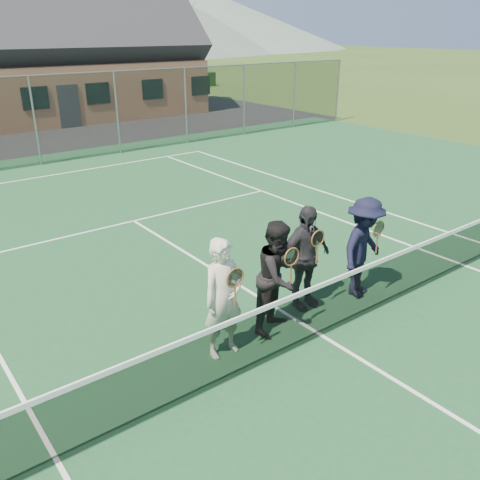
{
  "coord_description": "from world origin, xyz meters",
  "views": [
    {
      "loc": [
        -5.08,
        -4.53,
        4.43
      ],
      "look_at": [
        -0.45,
        1.5,
        1.25
      ],
      "focal_mm": 38.0,
      "sensor_mm": 36.0,
      "label": 1
    }
  ],
  "objects_px": {
    "player_a": "(224,298)",
    "player_d": "(363,248)",
    "tennis_net": "(324,307)",
    "player_c": "(305,257)",
    "player_b": "(278,276)",
    "clubhouse": "(43,38)"
  },
  "relations": [
    {
      "from": "clubhouse",
      "to": "player_d",
      "type": "distance_m",
      "value": 23.77
    },
    {
      "from": "clubhouse",
      "to": "player_b",
      "type": "relative_size",
      "value": 8.67
    },
    {
      "from": "player_a",
      "to": "player_d",
      "type": "xyz_separation_m",
      "value": [
        2.97,
        -0.02,
        -0.0
      ]
    },
    {
      "from": "player_a",
      "to": "player_d",
      "type": "bearing_deg",
      "value": -0.44
    },
    {
      "from": "tennis_net",
      "to": "clubhouse",
      "type": "relative_size",
      "value": 0.75
    },
    {
      "from": "player_c",
      "to": "clubhouse",
      "type": "bearing_deg",
      "value": 81.21
    },
    {
      "from": "tennis_net",
      "to": "player_c",
      "type": "distance_m",
      "value": 1.05
    },
    {
      "from": "player_b",
      "to": "player_c",
      "type": "distance_m",
      "value": 0.85
    },
    {
      "from": "player_a",
      "to": "player_d",
      "type": "height_order",
      "value": "same"
    },
    {
      "from": "player_b",
      "to": "player_d",
      "type": "relative_size",
      "value": 1.0
    },
    {
      "from": "player_b",
      "to": "player_d",
      "type": "height_order",
      "value": "same"
    },
    {
      "from": "player_d",
      "to": "player_b",
      "type": "bearing_deg",
      "value": 178.1
    },
    {
      "from": "tennis_net",
      "to": "clubhouse",
      "type": "distance_m",
      "value": 24.57
    },
    {
      "from": "player_a",
      "to": "player_b",
      "type": "distance_m",
      "value": 1.07
    },
    {
      "from": "player_a",
      "to": "player_d",
      "type": "distance_m",
      "value": 2.97
    },
    {
      "from": "player_c",
      "to": "tennis_net",
      "type": "bearing_deg",
      "value": -115.84
    },
    {
      "from": "clubhouse",
      "to": "player_d",
      "type": "xyz_separation_m",
      "value": [
        -2.48,
        -23.44,
        -3.07
      ]
    },
    {
      "from": "player_b",
      "to": "player_a",
      "type": "bearing_deg",
      "value": -177.82
    },
    {
      "from": "player_a",
      "to": "player_b",
      "type": "height_order",
      "value": "same"
    },
    {
      "from": "player_b",
      "to": "player_c",
      "type": "height_order",
      "value": "same"
    },
    {
      "from": "clubhouse",
      "to": "player_a",
      "type": "relative_size",
      "value": 8.67
    },
    {
      "from": "player_a",
      "to": "player_d",
      "type": "relative_size",
      "value": 1.0
    }
  ]
}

